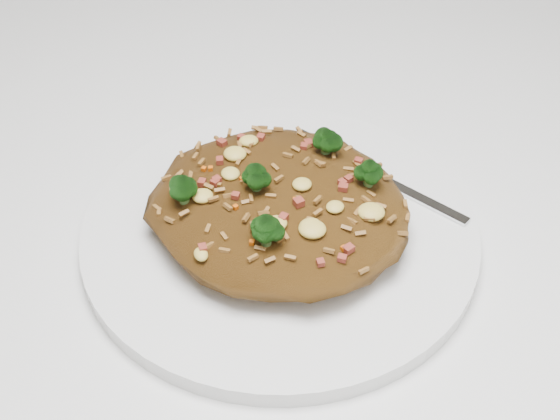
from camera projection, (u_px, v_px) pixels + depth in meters
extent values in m
cube|color=white|center=(432.00, 230.00, 0.61)|extent=(1.20, 0.80, 0.04)
cylinder|color=olive|center=(112.00, 172.00, 1.24)|extent=(0.06, 0.06, 0.71)
cylinder|color=white|center=(280.00, 232.00, 0.57)|extent=(0.29, 0.29, 0.01)
ellipsoid|color=brown|center=(280.00, 207.00, 0.56)|extent=(0.19, 0.17, 0.04)
ellipsoid|color=#0B3307|center=(183.00, 188.00, 0.54)|extent=(0.02, 0.02, 0.02)
ellipsoid|color=#0B3307|center=(326.00, 140.00, 0.57)|extent=(0.02, 0.02, 0.02)
ellipsoid|color=#0B3307|center=(256.00, 176.00, 0.54)|extent=(0.02, 0.02, 0.02)
ellipsoid|color=#0B3307|center=(266.00, 230.00, 0.50)|extent=(0.02, 0.02, 0.02)
ellipsoid|color=#0B3307|center=(369.00, 172.00, 0.55)|extent=(0.02, 0.02, 0.02)
cube|color=silver|center=(428.00, 202.00, 0.58)|extent=(0.10, 0.04, 0.00)
cube|color=silver|center=(325.00, 150.00, 0.63)|extent=(0.04, 0.03, 0.00)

